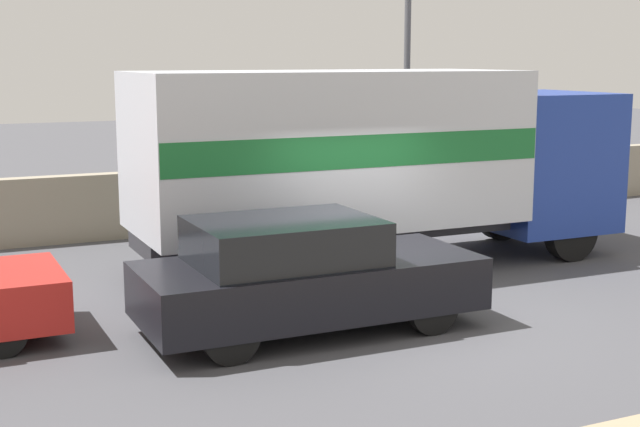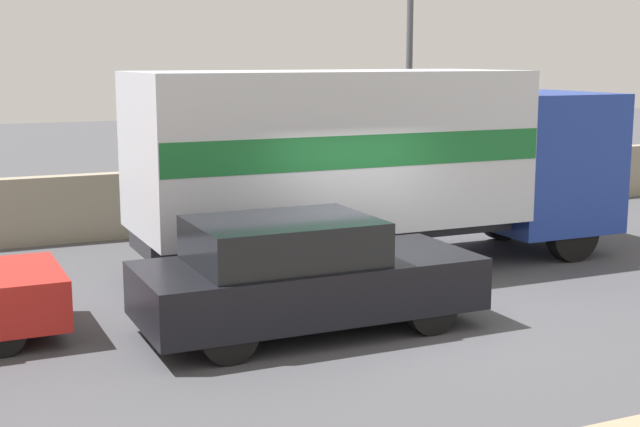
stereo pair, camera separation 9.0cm
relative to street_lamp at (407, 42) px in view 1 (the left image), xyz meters
The scene contains 5 objects.
ground_plane 8.57m from the street_lamp, 120.51° to the right, with size 80.00×80.00×0.00m, color #47474C.
stone_wall_backdrop 5.05m from the street_lamp, behind, with size 60.00×0.35×1.29m.
street_lamp is the anchor object (origin of this frame).
box_truck 5.08m from the street_lamp, 126.73° to the right, with size 8.41×2.59×3.29m.
car_hatchback 8.99m from the street_lamp, 129.14° to the right, with size 4.39×1.84×1.49m.
Camera 1 is at (-5.91, -10.13, 3.50)m, focal length 50.00 mm.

